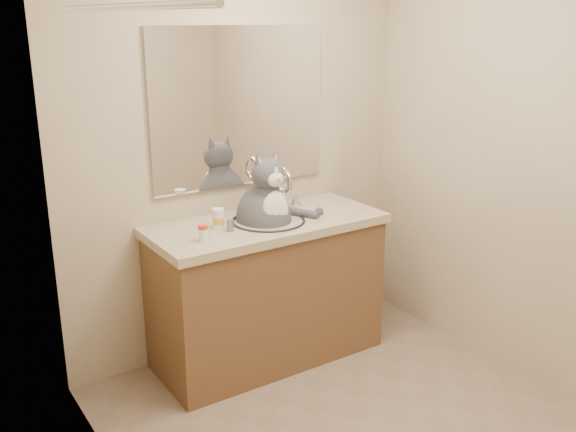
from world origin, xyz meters
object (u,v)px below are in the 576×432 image
at_px(grey_canister, 230,226).
at_px(pill_bottle_orange, 218,219).
at_px(cat, 265,214).
at_px(pill_bottle_redcap, 203,233).

bearing_deg(grey_canister, pill_bottle_orange, 113.93).
bearing_deg(pill_bottle_orange, grey_canister, -66.07).
height_order(cat, pill_bottle_redcap, cat).
bearing_deg(pill_bottle_orange, cat, -2.81).
distance_m(cat, pill_bottle_orange, 0.29).
distance_m(pill_bottle_orange, grey_canister, 0.08).
height_order(cat, grey_canister, cat).
bearing_deg(cat, pill_bottle_redcap, -166.81).
bearing_deg(cat, grey_canister, -169.69).
xyz_separation_m(cat, pill_bottle_orange, (-0.29, 0.01, 0.02)).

